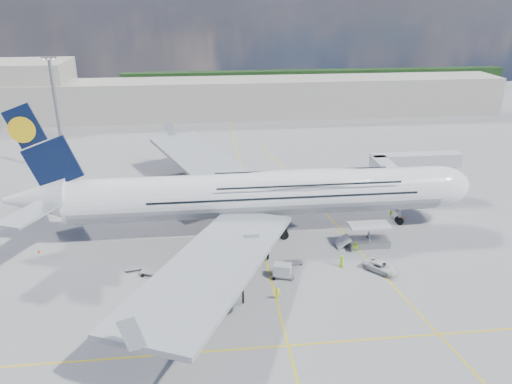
{
  "coord_description": "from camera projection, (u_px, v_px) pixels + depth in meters",
  "views": [
    {
      "loc": [
        -8.98,
        -66.16,
        38.03
      ],
      "look_at": [
        -0.6,
        8.0,
        8.02
      ],
      "focal_mm": 35.0,
      "sensor_mm": 36.0,
      "label": 1
    }
  ],
  "objects": [
    {
      "name": "ground",
      "position": [
        266.0,
        260.0,
        76.12
      ],
      "size": [
        300.0,
        300.0,
        0.0
      ],
      "primitive_type": "plane",
      "color": "gray",
      "rests_on": "ground"
    },
    {
      "name": "taxi_line_main",
      "position": [
        266.0,
        260.0,
        76.12
      ],
      "size": [
        0.25,
        220.0,
        0.01
      ],
      "primitive_type": "cube",
      "color": "#DCC20B",
      "rests_on": "ground"
    },
    {
      "name": "taxi_line_cross",
      "position": [
        288.0,
        346.0,
        57.68
      ],
      "size": [
        120.0,
        0.25,
        0.01
      ],
      "primitive_type": "cube",
      "color": "#DCC20B",
      "rests_on": "ground"
    },
    {
      "name": "taxi_line_diag",
      "position": [
        338.0,
        227.0,
        86.79
      ],
      "size": [
        14.16,
        99.06,
        0.01
      ],
      "primitive_type": "cube",
      "rotation": [
        0.0,
        0.0,
        0.14
      ],
      "color": "#DCC20B",
      "rests_on": "ground"
    },
    {
      "name": "airliner",
      "position": [
        260.0,
        194.0,
        82.8
      ],
      "size": [
        77.26,
        79.15,
        23.71
      ],
      "color": "white",
      "rests_on": "ground"
    },
    {
      "name": "jet_bridge",
      "position": [
        405.0,
        166.0,
        95.97
      ],
      "size": [
        18.8,
        12.1,
        8.5
      ],
      "color": "#B7B7BC",
      "rests_on": "ground"
    },
    {
      "name": "cargo_loader",
      "position": [
        367.0,
        238.0,
        80.07
      ],
      "size": [
        8.53,
        3.2,
        3.67
      ],
      "color": "silver",
      "rests_on": "ground"
    },
    {
      "name": "light_mast",
      "position": [
        57.0,
        115.0,
        108.51
      ],
      "size": [
        3.0,
        0.7,
        25.5
      ],
      "color": "gray",
      "rests_on": "ground"
    },
    {
      "name": "terminal",
      "position": [
        228.0,
        98.0,
        161.46
      ],
      "size": [
        180.0,
        16.0,
        12.0
      ],
      "primitive_type": "cube",
      "color": "#B2AD9E",
      "rests_on": "ground"
    },
    {
      "name": "hangar",
      "position": [
        6.0,
        91.0,
        157.66
      ],
      "size": [
        40.0,
        22.0,
        18.0
      ],
      "primitive_type": "cube",
      "color": "#B2AD9E",
      "rests_on": "ground"
    },
    {
      "name": "tree_line",
      "position": [
        317.0,
        80.0,
        207.86
      ],
      "size": [
        160.0,
        6.0,
        8.0
      ],
      "primitive_type": "cube",
      "color": "#193814",
      "rests_on": "ground"
    },
    {
      "name": "dolly_row_a",
      "position": [
        166.0,
        312.0,
        63.2
      ],
      "size": [
        2.73,
        1.69,
        0.38
      ],
      "rotation": [
        0.0,
        0.0,
        -0.13
      ],
      "color": "gray",
      "rests_on": "ground"
    },
    {
      "name": "dolly_row_b",
      "position": [
        152.0,
        272.0,
        72.19
      ],
      "size": [
        3.8,
        2.77,
        0.5
      ],
      "rotation": [
        0.0,
        0.0,
        -0.31
      ],
      "color": "gray",
      "rests_on": "ground"
    },
    {
      "name": "dolly_row_c",
      "position": [
        186.0,
        265.0,
        72.68
      ],
      "size": [
        3.4,
        2.68,
        1.91
      ],
      "rotation": [
        0.0,
        0.0,
        -0.41
      ],
      "color": "gray",
      "rests_on": "ground"
    },
    {
      "name": "dolly_back",
      "position": [
        134.0,
        268.0,
        73.33
      ],
      "size": [
        2.83,
        1.75,
        0.39
      ],
      "rotation": [
        0.0,
        0.0,
        0.13
      ],
      "color": "gray",
      "rests_on": "ground"
    },
    {
      "name": "dolly_nose_far",
      "position": [
        293.0,
        262.0,
        74.86
      ],
      "size": [
        2.65,
        1.47,
        0.38
      ],
      "rotation": [
        0.0,
        0.0,
        0.03
      ],
      "color": "gray",
      "rests_on": "ground"
    },
    {
      "name": "dolly_nose_near",
      "position": [
        282.0,
        270.0,
        71.08
      ],
      "size": [
        3.68,
        2.7,
        2.09
      ],
      "rotation": [
        0.0,
        0.0,
        -0.32
      ],
      "color": "gray",
      "rests_on": "ground"
    },
    {
      "name": "baggage_tug",
      "position": [
        245.0,
        260.0,
        74.38
      ],
      "size": [
        3.4,
        2.15,
        1.97
      ],
      "rotation": [
        0.0,
        0.0,
        -0.23
      ],
      "color": "white",
      "rests_on": "ground"
    },
    {
      "name": "catering_truck_inner",
      "position": [
        186.0,
        200.0,
        92.42
      ],
      "size": [
        8.09,
        5.9,
        4.44
      ],
      "rotation": [
        0.0,
        0.0,
        0.52
      ],
      "color": "gray",
      "rests_on": "ground"
    },
    {
      "name": "catering_truck_outer",
      "position": [
        199.0,
        163.0,
        113.24
      ],
      "size": [
        7.03,
        2.88,
        4.15
      ],
      "rotation": [
        0.0,
        0.0,
        -0.06
      ],
      "color": "gray",
      "rests_on": "ground"
    },
    {
      "name": "service_van",
      "position": [
        381.0,
        267.0,
        72.77
      ],
      "size": [
        5.29,
        5.5,
        1.45
      ],
      "primitive_type": "imported",
      "rotation": [
        0.0,
        0.0,
        0.73
      ],
      "color": "white",
      "rests_on": "ground"
    },
    {
      "name": "crew_nose",
      "position": [
        391.0,
        212.0,
        90.27
      ],
      "size": [
        0.81,
        0.66,
        1.91
      ],
      "primitive_type": "imported",
      "rotation": [
        0.0,
        0.0,
        0.33
      ],
      "color": "#B4EE19",
      "rests_on": "ground"
    },
    {
      "name": "crew_loader",
      "position": [
        356.0,
        248.0,
        77.84
      ],
      "size": [
        1.14,
        1.06,
        1.86
      ],
      "primitive_type": "imported",
      "rotation": [
        0.0,
        0.0,
        -0.52
      ],
      "color": "#A4EF19",
      "rests_on": "ground"
    },
    {
      "name": "crew_wing",
      "position": [
        203.0,
        265.0,
        72.94
      ],
      "size": [
        0.76,
        1.06,
        1.67
      ],
      "primitive_type": "imported",
      "rotation": [
        0.0,
        0.0,
        1.17
      ],
      "color": "#CCFF1A",
      "rests_on": "ground"
    },
    {
      "name": "crew_van",
      "position": [
        342.0,
        261.0,
        73.88
      ],
      "size": [
        0.89,
        1.08,
        1.9
      ],
      "primitive_type": "imported",
      "rotation": [
        0.0,
        0.0,
        1.92
      ],
      "color": "#9FFA1A",
      "rests_on": "ground"
    },
    {
      "name": "crew_tug",
      "position": [
        278.0,
        294.0,
        66.01
      ],
      "size": [
        1.18,
        0.76,
        1.74
      ],
      "primitive_type": "imported",
      "rotation": [
        0.0,
        0.0,
        -0.1
      ],
      "color": "#E3FF1A",
      "rests_on": "ground"
    },
    {
      "name": "cone_nose",
      "position": [
        404.0,
        218.0,
        89.74
      ],
      "size": [
        0.42,
        0.42,
        0.54
      ],
      "color": "#F25C0C",
      "rests_on": "ground"
    },
    {
      "name": "cone_wing_left_inner",
      "position": [
        215.0,
        211.0,
        92.51
      ],
      "size": [
        0.48,
        0.48,
        0.62
      ],
      "color": "#F25C0C",
      "rests_on": "ground"
    },
    {
      "name": "cone_wing_left_outer",
      "position": [
        162.0,
        191.0,
        101.98
      ],
      "size": [
        0.41,
        0.41,
        0.52
      ],
      "color": "#F25C0C",
      "rests_on": "ground"
    },
    {
      "name": "cone_wing_right_inner",
      "position": [
        165.0,
        306.0,
        64.43
      ],
      "size": [
        0.49,
        0.49,
        0.62
      ],
      "color": "#F25C0C",
      "rests_on": "ground"
    },
    {
      "name": "cone_wing_right_outer",
      "position": [
        153.0,
        335.0,
        58.99
      ],
      "size": [
        0.43,
        0.43,
        0.54
      ],
      "color": "#F25C0C",
      "rests_on": "ground"
    },
    {
      "name": "cone_tail",
      "position": [
        39.0,
        251.0,
        78.14
      ],
      "size": [
        0.47,
        0.47,
        0.6
      ],
      "color": "#F25C0C",
      "rests_on": "ground"
    }
  ]
}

